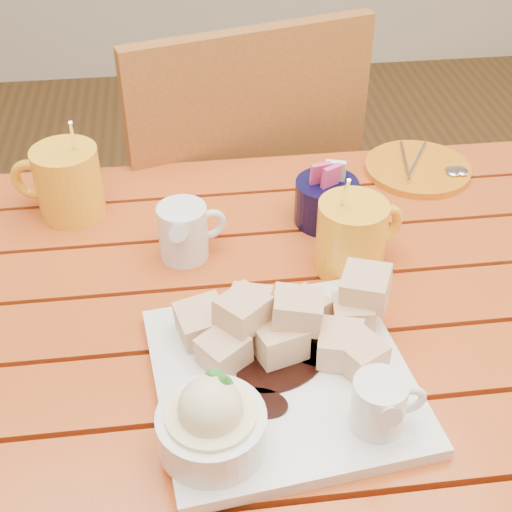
{
  "coord_description": "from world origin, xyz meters",
  "views": [
    {
      "loc": [
        -0.1,
        -0.69,
        1.39
      ],
      "look_at": [
        -0.01,
        0.03,
        0.82
      ],
      "focal_mm": 50.0,
      "sensor_mm": 36.0,
      "label": 1
    }
  ],
  "objects": [
    {
      "name": "dessert_plate",
      "position": [
        -0.01,
        -0.14,
        0.78
      ],
      "size": [
        0.32,
        0.32,
        0.12
      ],
      "rotation": [
        0.0,
        0.0,
        0.12
      ],
      "color": "white",
      "rests_on": "table"
    },
    {
      "name": "sugar_caddy",
      "position": [
        0.12,
        0.19,
        0.79
      ],
      "size": [
        0.1,
        0.1,
        0.1
      ],
      "color": "black",
      "rests_on": "table"
    },
    {
      "name": "orange_saucer",
      "position": [
        0.31,
        0.31,
        0.76
      ],
      "size": [
        0.18,
        0.18,
        0.02
      ],
      "rotation": [
        0.0,
        0.0,
        -0.38
      ],
      "color": "orange",
      "rests_on": "table"
    },
    {
      "name": "coffee_mug_left",
      "position": [
        -0.27,
        0.26,
        0.81
      ],
      "size": [
        0.14,
        0.1,
        0.17
      ],
      "rotation": [
        0.0,
        0.0,
        -0.26
      ],
      "color": "#F7A91F",
      "rests_on": "table"
    },
    {
      "name": "coffee_mug_right",
      "position": [
        0.13,
        0.08,
        0.81
      ],
      "size": [
        0.13,
        0.1,
        0.16
      ],
      "rotation": [
        0.0,
        0.0,
        0.4
      ],
      "color": "#F7A91F",
      "rests_on": "table"
    },
    {
      "name": "chair_far",
      "position": [
        0.0,
        0.57,
        0.54
      ],
      "size": [
        0.56,
        0.56,
        0.96
      ],
      "rotation": [
        0.0,
        0.0,
        3.41
      ],
      "color": "brown",
      "rests_on": "ground"
    },
    {
      "name": "cream_pitcher",
      "position": [
        -0.1,
        0.13,
        0.79
      ],
      "size": [
        0.1,
        0.09,
        0.09
      ],
      "rotation": [
        0.0,
        0.0,
        0.27
      ],
      "color": "white",
      "rests_on": "table"
    },
    {
      "name": "table",
      "position": [
        0.0,
        0.0,
        0.64
      ],
      "size": [
        1.2,
        0.79,
        0.75
      ],
      "color": "#9C3B14",
      "rests_on": "ground"
    }
  ]
}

